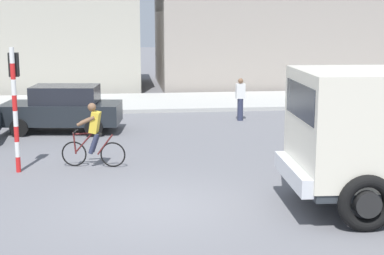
{
  "coord_description": "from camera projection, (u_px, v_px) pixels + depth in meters",
  "views": [
    {
      "loc": [
        -0.68,
        -11.68,
        4.0
      ],
      "look_at": [
        1.04,
        2.5,
        1.2
      ],
      "focal_mm": 54.2,
      "sensor_mm": 36.0,
      "label": 1
    }
  ],
  "objects": [
    {
      "name": "ground_plane",
      "position": [
        157.0,
        207.0,
        12.23
      ],
      "size": [
        120.0,
        120.0,
        0.0
      ],
      "primitive_type": "plane",
      "color": "slate"
    },
    {
      "name": "car_red_near",
      "position": [
        63.0,
        108.0,
        19.92
      ],
      "size": [
        4.18,
        2.24,
        1.6
      ],
      "color": "#1E2328",
      "rests_on": "ground"
    },
    {
      "name": "pedestrian_near_kerb",
      "position": [
        240.0,
        99.0,
        22.01
      ],
      "size": [
        0.34,
        0.22,
        1.62
      ],
      "color": "#2D334C",
      "rests_on": "ground"
    },
    {
      "name": "building_mid_block",
      "position": [
        73.0,
        34.0,
        31.68
      ],
      "size": [
        7.22,
        7.19,
        5.83
      ],
      "color": "#B2AD9E",
      "rests_on": "ground"
    },
    {
      "name": "sidewalk_far",
      "position": [
        138.0,
        102.0,
        26.16
      ],
      "size": [
        80.0,
        5.0,
        0.16
      ],
      "primitive_type": "cube",
      "color": "#ADADA8",
      "rests_on": "ground"
    },
    {
      "name": "building_corner_right",
      "position": [
        260.0,
        39.0,
        33.15
      ],
      "size": [
        11.82,
        8.14,
        5.19
      ],
      "color": "#9E9389",
      "rests_on": "ground"
    },
    {
      "name": "cyclist",
      "position": [
        93.0,
        135.0,
        15.3
      ],
      "size": [
        1.7,
        0.57,
        1.72
      ],
      "color": "black",
      "rests_on": "ground"
    },
    {
      "name": "traffic_light_pole",
      "position": [
        15.0,
        92.0,
        14.61
      ],
      "size": [
        0.24,
        0.43,
        3.2
      ],
      "color": "red",
      "rests_on": "ground"
    }
  ]
}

